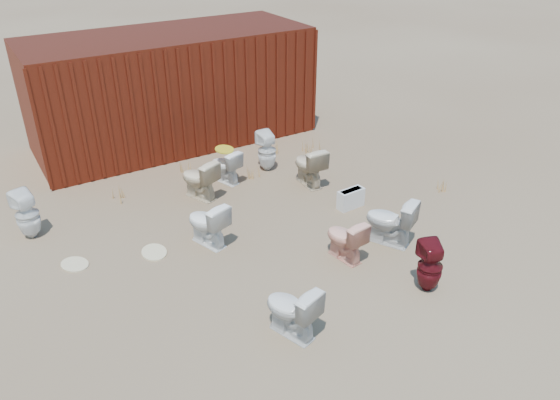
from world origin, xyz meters
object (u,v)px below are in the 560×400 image
toilet_front_a (291,310)px  toilet_back_beige_right (309,166)px  toilet_front_pink (345,239)px  toilet_back_yellowlid (225,166)px  toilet_front_maroon (430,266)px  toilet_front_e (390,221)px  toilet_back_e (267,151)px  toilet_back_a (27,215)px  toilet_front_c (207,223)px  shipping_container (172,88)px  toilet_back_beige_left (199,179)px  loose_tank (351,199)px

toilet_front_a → toilet_back_beige_right: 4.18m
toilet_front_pink → toilet_back_yellowlid: 3.30m
toilet_front_maroon → toilet_front_e: 1.24m
toilet_back_e → toilet_back_a: bearing=1.9°
toilet_front_c → toilet_back_yellowlid: (1.22, 1.82, -0.04)m
shipping_container → toilet_back_yellowlid: size_ratio=8.89×
shipping_container → toilet_front_c: size_ratio=7.94×
toilet_front_c → toilet_back_beige_left: toilet_back_beige_left is taller
toilet_front_pink → loose_tank: 1.61m
toilet_front_e → toilet_back_a: bearing=-60.7°
toilet_front_a → toilet_front_maroon: bearing=155.8°
toilet_front_maroon → toilet_back_beige_right: (0.38, 3.58, 0.01)m
toilet_back_a → toilet_back_beige_right: toilet_back_a is taller
toilet_front_a → toilet_back_beige_right: (2.52, 3.34, 0.02)m
loose_tank → toilet_back_e: bearing=99.0°
toilet_front_pink → toilet_front_a: bearing=25.0°
toilet_back_a → toilet_back_beige_right: bearing=153.6°
toilet_front_e → toilet_front_pink: bearing=-29.0°
shipping_container → toilet_back_e: (0.97, -2.50, -0.79)m
toilet_back_beige_right → toilet_front_maroon: bearing=86.6°
toilet_front_a → loose_tank: 3.44m
toilet_back_beige_left → toilet_front_maroon: bearing=89.5°
toilet_front_maroon → toilet_front_e: toilet_front_e is taller
toilet_back_a → loose_tank: (5.06, -1.96, -0.24)m
toilet_back_beige_right → toilet_back_yellowlid: 1.62m
toilet_back_e → loose_tank: (0.49, -2.14, -0.24)m
toilet_front_pink → toilet_back_yellowlid: size_ratio=1.03×
shipping_container → toilet_back_yellowlid: 2.70m
toilet_front_pink → toilet_back_e: (0.57, 3.34, 0.06)m
toilet_front_a → toilet_back_a: size_ratio=0.92×
toilet_front_maroon → toilet_front_e: bearing=-86.2°
toilet_front_a → toilet_back_e: (2.16, 4.33, 0.03)m
shipping_container → toilet_front_maroon: shipping_container is taller
toilet_back_a → toilet_back_beige_left: toilet_back_a is taller
toilet_front_e → toilet_back_e: (-0.30, 3.37, 0.01)m
toilet_front_e → toilet_back_e: size_ratio=0.97×
toilet_back_a → toilet_back_yellowlid: (3.60, 0.12, -0.07)m
toilet_front_e → toilet_front_a: bearing=-6.1°
toilet_front_e → toilet_back_e: 3.38m
toilet_front_pink → toilet_front_maroon: bearing=107.1°
toilet_back_beige_right → loose_tank: bearing=99.2°
shipping_container → toilet_back_beige_right: size_ratio=7.62×
toilet_front_pink → toilet_back_a: bearing=-45.1°
toilet_back_beige_right → toilet_front_c: bearing=22.2°
toilet_back_beige_right → toilet_back_e: toilet_back_e is taller
toilet_front_pink → toilet_back_beige_left: bearing=-76.5°
toilet_front_pink → toilet_back_beige_right: size_ratio=0.88×
toilet_front_c → toilet_front_maroon: bearing=111.2°
toilet_back_beige_left → toilet_back_e: size_ratio=0.93×
toilet_front_a → toilet_back_beige_left: (0.50, 3.93, 0.00)m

